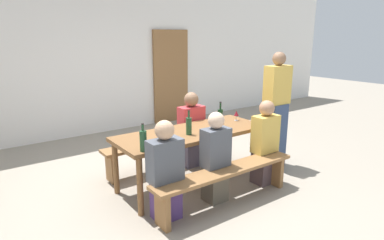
{
  "coord_description": "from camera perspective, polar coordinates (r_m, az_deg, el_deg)",
  "views": [
    {
      "loc": [
        -2.44,
        -3.39,
        1.97
      ],
      "look_at": [
        0.0,
        0.0,
        0.9
      ],
      "focal_mm": 30.82,
      "sensor_mm": 36.0,
      "label": 1
    }
  ],
  "objects": [
    {
      "name": "ground_plane",
      "position": [
        4.62,
        0.0,
        -10.88
      ],
      "size": [
        24.0,
        24.0,
        0.0
      ],
      "primitive_type": "plane",
      "color": "gray"
    },
    {
      "name": "back_wall",
      "position": [
        7.04,
        -15.73,
        10.87
      ],
      "size": [
        14.0,
        0.2,
        3.2
      ],
      "primitive_type": "cube",
      "color": "white",
      "rests_on": "ground"
    },
    {
      "name": "wooden_door",
      "position": [
        7.68,
        -3.65,
        7.5
      ],
      "size": [
        0.9,
        0.06,
        2.1
      ],
      "primitive_type": "cube",
      "color": "olive",
      "rests_on": "ground"
    },
    {
      "name": "tasting_table",
      "position": [
        4.37,
        0.0,
        -2.91
      ],
      "size": [
        2.06,
        0.79,
        0.75
      ],
      "color": "brown",
      "rests_on": "ground"
    },
    {
      "name": "bench_near",
      "position": [
        3.98,
        5.94,
        -9.68
      ],
      "size": [
        1.96,
        0.3,
        0.45
      ],
      "color": "olive",
      "rests_on": "ground"
    },
    {
      "name": "bench_far",
      "position": [
        5.02,
        -4.65,
        -4.42
      ],
      "size": [
        1.96,
        0.3,
        0.45
      ],
      "color": "olive",
      "rests_on": "ground"
    },
    {
      "name": "wine_bottle_0",
      "position": [
        4.53,
        4.9,
        0.44
      ],
      "size": [
        0.07,
        0.07,
        0.35
      ],
      "color": "#143319",
      "rests_on": "tasting_table"
    },
    {
      "name": "wine_bottle_1",
      "position": [
        3.61,
        -8.44,
        -3.53
      ],
      "size": [
        0.08,
        0.08,
        0.31
      ],
      "color": "#234C2D",
      "rests_on": "tasting_table"
    },
    {
      "name": "wine_bottle_2",
      "position": [
        4.17,
        -0.55,
        -0.97
      ],
      "size": [
        0.07,
        0.07,
        0.32
      ],
      "color": "#234C2D",
      "rests_on": "tasting_table"
    },
    {
      "name": "wine_glass_0",
      "position": [
        4.9,
        7.69,
        1.09
      ],
      "size": [
        0.07,
        0.07,
        0.15
      ],
      "color": "silver",
      "rests_on": "tasting_table"
    },
    {
      "name": "wine_glass_1",
      "position": [
        4.57,
        3.51,
        0.4
      ],
      "size": [
        0.07,
        0.07,
        0.17
      ],
      "color": "silver",
      "rests_on": "tasting_table"
    },
    {
      "name": "seated_guest_near_0",
      "position": [
        3.61,
        -4.63,
        -9.11
      ],
      "size": [
        0.38,
        0.24,
        1.12
      ],
      "rotation": [
        0.0,
        0.0,
        1.57
      ],
      "color": "#4E3471",
      "rests_on": "ground"
    },
    {
      "name": "seated_guest_near_1",
      "position": [
        3.98,
        4.07,
        -6.79
      ],
      "size": [
        0.34,
        0.24,
        1.12
      ],
      "rotation": [
        0.0,
        0.0,
        1.57
      ],
      "color": "brown",
      "rests_on": "ground"
    },
    {
      "name": "seated_guest_near_2",
      "position": [
        4.55,
        12.48,
        -4.13
      ],
      "size": [
        0.36,
        0.24,
        1.15
      ],
      "rotation": [
        0.0,
        0.0,
        1.57
      ],
      "color": "#513F43",
      "rests_on": "ground"
    },
    {
      "name": "seated_guest_far_0",
      "position": [
        5.04,
        -0.12,
        -1.93
      ],
      "size": [
        0.39,
        0.24,
        1.16
      ],
      "rotation": [
        0.0,
        0.0,
        -1.57
      ],
      "color": "#58536F",
      "rests_on": "ground"
    },
    {
      "name": "standing_host",
      "position": [
        5.13,
        14.28,
        1.28
      ],
      "size": [
        0.41,
        0.24,
        1.75
      ],
      "rotation": [
        0.0,
        0.0,
        3.14
      ],
      "color": "#34476B",
      "rests_on": "ground"
    }
  ]
}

